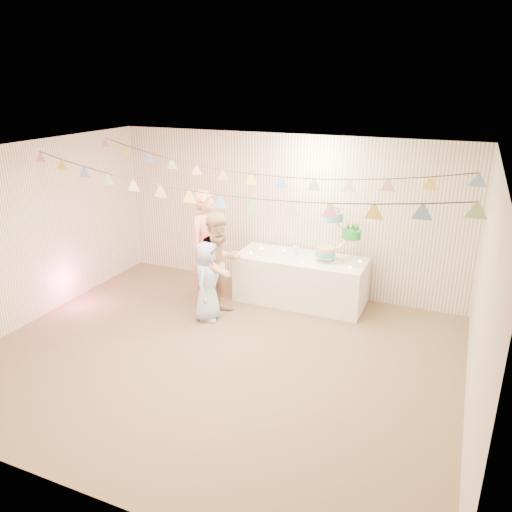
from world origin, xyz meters
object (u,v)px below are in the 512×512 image
at_px(cake_stand, 338,237).
at_px(person_adult_a, 209,248).
at_px(table, 300,280).
at_px(person_child, 207,281).
at_px(person_adult_b, 220,265).

relative_size(cake_stand, person_adult_a, 0.44).
relative_size(table, person_adult_a, 1.11).
bearing_deg(person_child, person_adult_a, 19.61).
relative_size(person_adult_a, person_child, 1.50).
bearing_deg(person_adult_b, person_child, 172.08).
height_order(table, person_adult_a, person_adult_a).
bearing_deg(table, person_adult_b, -136.84).
distance_m(table, cake_stand, 0.95).
distance_m(cake_stand, person_child, 2.07).
xyz_separation_m(person_adult_b, person_child, (-0.11, -0.20, -0.20)).
distance_m(cake_stand, person_adult_b, 1.82).
xyz_separation_m(table, person_adult_a, (-1.34, -0.56, 0.53)).
bearing_deg(person_adult_a, person_child, -132.01).
xyz_separation_m(cake_stand, person_child, (-1.63, -1.16, -0.54)).
distance_m(table, person_adult_a, 1.55).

